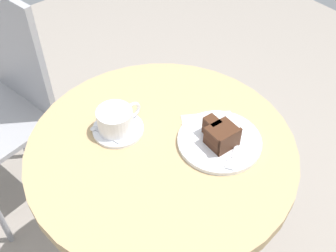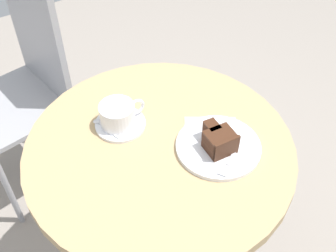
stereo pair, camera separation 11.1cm
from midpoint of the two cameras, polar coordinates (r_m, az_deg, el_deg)
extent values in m
cylinder|color=tan|center=(1.13, -3.71, -3.51)|extent=(0.72, 0.72, 0.03)
cylinder|color=silver|center=(1.42, -3.01, -13.18)|extent=(0.07, 0.07, 0.70)
cylinder|color=white|center=(1.16, -9.50, -0.54)|extent=(0.14, 0.14, 0.01)
cylinder|color=white|center=(1.14, -9.97, 0.67)|extent=(0.10, 0.10, 0.06)
cylinder|color=beige|center=(1.12, -10.17, 1.77)|extent=(0.09, 0.09, 0.00)
torus|color=white|center=(1.16, -7.67, 1.93)|extent=(0.05, 0.01, 0.05)
cube|color=silver|center=(1.14, -10.97, -1.54)|extent=(0.03, 0.08, 0.00)
ellipsoid|color=silver|center=(1.17, -12.69, -0.47)|extent=(0.02, 0.02, 0.00)
cylinder|color=white|center=(1.12, 4.18, -2.21)|extent=(0.22, 0.22, 0.01)
cube|color=#422619|center=(1.10, 4.41, -2.13)|extent=(0.08, 0.07, 0.02)
cube|color=#422619|center=(1.12, 3.10, -0.88)|extent=(0.03, 0.05, 0.02)
cube|color=#422314|center=(1.09, 4.45, -1.65)|extent=(0.08, 0.07, 0.01)
cube|color=#422314|center=(1.11, 3.12, -0.40)|extent=(0.03, 0.05, 0.01)
cube|color=#422619|center=(1.08, 4.49, -1.16)|extent=(0.08, 0.07, 0.02)
cube|color=#422619|center=(1.10, 3.15, 0.09)|extent=(0.03, 0.05, 0.02)
cube|color=#422314|center=(1.07, 4.53, -0.67)|extent=(0.08, 0.07, 0.01)
cube|color=#422314|center=(1.09, 3.18, 0.59)|extent=(0.03, 0.05, 0.01)
cube|color=#422314|center=(1.07, 5.44, -2.35)|extent=(0.07, 0.01, 0.06)
cube|color=silver|center=(1.11, 6.52, -2.51)|extent=(0.10, 0.06, 0.00)
cube|color=silver|center=(1.06, 5.52, -5.26)|extent=(0.04, 0.04, 0.00)
cube|color=beige|center=(1.15, 3.06, -0.86)|extent=(0.20, 0.20, 0.00)
cube|color=beige|center=(1.13, 3.22, -1.45)|extent=(0.18, 0.18, 0.00)
cylinder|color=#9E9EA3|center=(2.05, -21.31, 0.19)|extent=(0.02, 0.02, 0.45)
cylinder|color=#9E9EA3|center=(1.83, -15.78, -4.47)|extent=(0.02, 0.02, 0.45)
cube|color=#9E9EA3|center=(1.64, -22.21, 9.55)|extent=(0.08, 0.36, 0.47)
camera|label=1|loc=(0.06, -92.87, -2.94)|focal=45.00mm
camera|label=2|loc=(0.06, 87.13, 2.94)|focal=45.00mm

